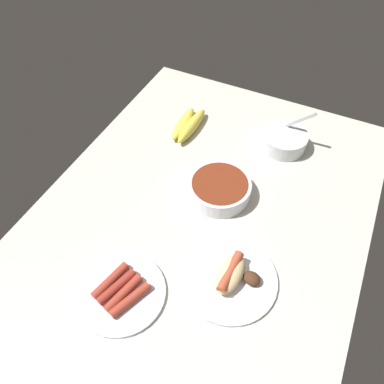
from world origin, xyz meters
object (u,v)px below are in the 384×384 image
bowl_coleslaw (284,140)px  bowl_chili (220,188)px  banana_bunch (188,125)px  plate_hotdog_assembled (230,277)px  plate_sausages (121,292)px

bowl_coleslaw → bowl_chili: bearing=158.6°
banana_bunch → bowl_coleslaw: bearing=-79.9°
banana_bunch → plate_hotdog_assembled: (-46.37, -34.43, -0.18)cm
banana_bunch → bowl_chili: 30.72cm
plate_sausages → plate_hotdog_assembled: bearing=-56.5°
banana_bunch → plate_sausages: (-61.23, -11.95, -0.86)cm
plate_sausages → banana_bunch: bearing=11.0°
plate_hotdog_assembled → plate_sausages: bearing=123.5°
plate_sausages → bowl_coleslaw: (66.92, -20.16, 2.03)cm
plate_hotdog_assembled → banana_bunch: bearing=36.6°
banana_bunch → plate_hotdog_assembled: size_ratio=0.79×
bowl_coleslaw → banana_bunch: bearing=100.1°
bowl_chili → banana_bunch: bearing=43.6°
banana_bunch → bowl_coleslaw: size_ratio=1.27×
bowl_chili → plate_hotdog_assembled: bearing=-151.2°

